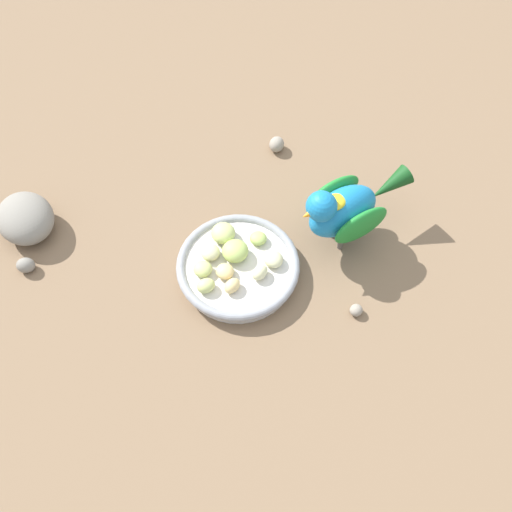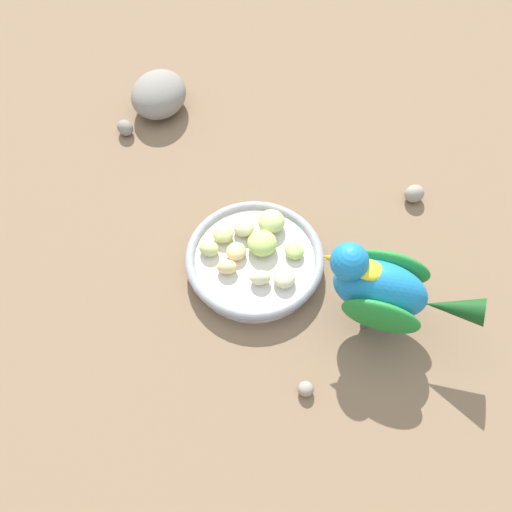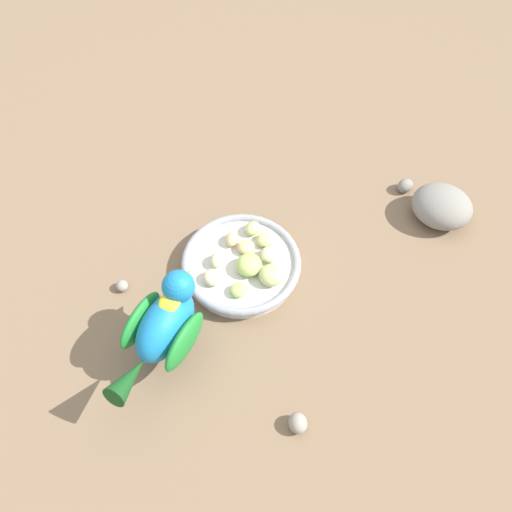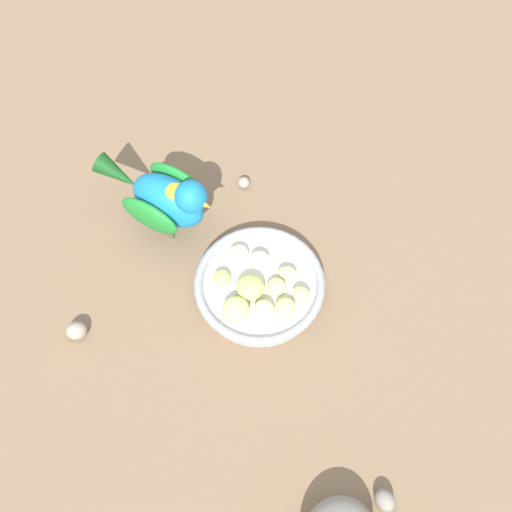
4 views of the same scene
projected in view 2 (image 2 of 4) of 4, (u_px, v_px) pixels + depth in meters
The scene contains 17 objects.
ground_plane at pixel (257, 275), 0.78m from camera, with size 4.00×4.00×0.00m, color #7A6047.
feeding_bowl at pixel (253, 261), 0.77m from camera, with size 0.19×0.19×0.03m.
apple_piece_0 at pixel (236, 251), 0.76m from camera, with size 0.03×0.03×0.02m, color #E5C67F.
apple_piece_1 at pixel (262, 243), 0.76m from camera, with size 0.04×0.04×0.03m, color #B2CC66.
apple_piece_2 at pixel (258, 278), 0.74m from camera, with size 0.03×0.02×0.02m, color beige.
apple_piece_3 at pixel (294, 251), 0.76m from camera, with size 0.03×0.03×0.02m, color #B2CC66.
apple_piece_4 at pixel (223, 234), 0.78m from camera, with size 0.03×0.03×0.02m, color #C6D17A.
apple_piece_5 at pixel (209, 248), 0.76m from camera, with size 0.03×0.02×0.02m, color #C6D17A.
apple_piece_6 at pixel (284, 278), 0.74m from camera, with size 0.03×0.03×0.02m, color beige.
apple_piece_7 at pixel (271, 221), 0.78m from camera, with size 0.04×0.04×0.03m, color #C6D17A.
apple_piece_8 at pixel (244, 227), 0.78m from camera, with size 0.03×0.03×0.02m, color beige.
apple_piece_9 at pixel (227, 269), 0.75m from camera, with size 0.03×0.02×0.02m, color #E5C67F.
parrot at pixel (383, 288), 0.68m from camera, with size 0.13×0.18×0.14m.
rock_large at pixel (159, 94), 0.92m from camera, with size 0.10×0.09×0.06m, color gray.
pebble_0 at pixel (414, 194), 0.84m from camera, with size 0.03×0.03×0.03m, color gray.
pebble_1 at pixel (125, 128), 0.91m from camera, with size 0.03×0.02×0.02m, color gray.
pebble_2 at pixel (306, 389), 0.68m from camera, with size 0.02×0.02×0.02m, color gray.
Camera 2 is at (-0.39, 0.08, 0.67)m, focal length 40.32 mm.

